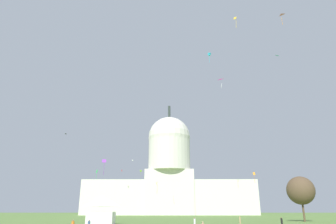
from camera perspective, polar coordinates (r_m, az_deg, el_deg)
The scene contains 21 objects.
capitol_building at distance 207.49m, azimuth 0.25°, elevation -11.95°, with size 115.82×29.84×76.70m.
event_tent at distance 72.24m, azimuth -12.76°, elevation -17.97°, with size 6.21×5.05×6.42m.
tree_east_near at distance 98.22m, azimuth 24.31°, elevation -13.69°, with size 10.95×10.88×12.77m.
person_tan_edge_west at distance 79.78m, azimuth 13.79°, elevation -19.68°, with size 0.52×0.52×1.74m.
person_black_front_left at distance 74.48m, azimuth 21.17°, elevation -19.17°, with size 0.54×0.54×1.66m.
person_white_mid_left at distance 66.78m, azimuth 5.19°, elevation -20.47°, with size 0.60×0.60×1.67m.
kite_lime_low at distance 113.63m, azimuth 13.42°, elevation -12.93°, with size 0.38×0.78×3.19m.
kite_gold_high at distance 79.24m, azimuth 12.92°, elevation 17.05°, with size 0.75×0.57×3.25m.
kite_magenta_mid at distance 73.39m, azimuth 10.37°, elevation 5.98°, with size 1.56×1.41×2.28m.
kite_cyan_high at distance 87.95m, azimuth 8.02°, elevation 11.00°, with size 0.99×1.00×3.18m.
kite_orange_low at distance 103.83m, azimuth 16.35°, elevation -11.63°, with size 0.80×0.40×3.54m.
kite_yellow_low at distance 154.89m, azimuth 1.02°, elevation -16.24°, with size 0.88×1.36×3.56m.
kite_violet_low at distance 82.71m, azimuth -12.29°, elevation -9.57°, with size 1.14×0.55×4.25m.
kite_red_mid at distance 189.86m, azimuth -8.93°, elevation -11.15°, with size 0.63×0.77×1.21m.
kite_pink_high at distance 95.16m, azimuth 21.08°, elevation 17.10°, with size 1.59×1.58×3.34m.
kite_white_mid at distance 160.74m, azimuth -6.85°, elevation -9.29°, with size 0.89×0.88×0.73m.
kite_black_mid at distance 107.24m, azimuth -19.43°, elevation -4.12°, with size 1.04×1.55×0.20m.
kite_green_low at distance 105.90m, azimuth -13.64°, elevation -11.28°, with size 0.68×0.52×3.18m.
kite_turquoise_high at distance 102.61m, azimuth 20.59°, elevation 10.09°, with size 1.60×1.13×0.31m.
kite_lime_mid at distance 140.82m, azimuth -5.30°, elevation -11.30°, with size 0.90×0.94×2.11m.
kite_gold_low at distance 110.99m, azimuth -2.17°, elevation -13.96°, with size 0.52×0.91×4.01m.
Camera 1 is at (-1.61, -20.68, 3.14)m, focal length 31.45 mm.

